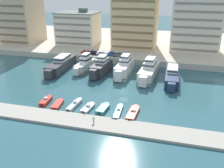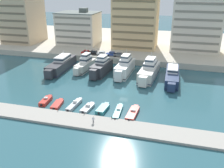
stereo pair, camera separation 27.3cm
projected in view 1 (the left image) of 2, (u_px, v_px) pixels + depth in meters
name	position (u px, v px, depth m)	size (l,w,h in m)	color
ground_plane	(124.00, 92.00, 76.26)	(400.00, 400.00, 0.00)	#2D5B66
quay_promenade	(149.00, 44.00, 131.47)	(180.00, 70.00, 2.36)	beige
pier_dock	(105.00, 125.00, 58.17)	(120.00, 6.26, 0.55)	#A8A399
yacht_charcoal_far_left	(61.00, 65.00, 94.77)	(5.33, 21.93, 7.04)	#333338
yacht_ivory_left	(85.00, 64.00, 94.59)	(4.85, 14.90, 8.12)	silver
yacht_charcoal_mid_left	(101.00, 67.00, 90.33)	(5.50, 15.43, 8.50)	#333338
yacht_white_center_left	(125.00, 67.00, 89.99)	(4.95, 17.50, 8.89)	white
yacht_ivory_center	(149.00, 71.00, 87.05)	(6.15, 20.13, 8.64)	silver
yacht_navy_center_right	(172.00, 76.00, 84.49)	(4.74, 21.24, 6.32)	navy
motorboat_red_far_left	(46.00, 101.00, 69.44)	(2.34, 6.35, 1.48)	red
motorboat_red_left	(58.00, 104.00, 67.61)	(2.63, 6.30, 0.86)	red
motorboat_grey_mid_left	(75.00, 105.00, 67.30)	(2.01, 8.08, 1.47)	#9EA3A8
motorboat_grey_center_left	(88.00, 108.00, 65.81)	(2.54, 6.29, 1.27)	#9EA3A8
motorboat_teal_center	(103.00, 109.00, 65.21)	(2.62, 6.25, 0.93)	teal
motorboat_teal_center_right	(118.00, 112.00, 63.78)	(2.02, 8.46, 1.15)	teal
motorboat_red_mid_right	(133.00, 113.00, 63.08)	(2.53, 8.31, 1.25)	red
car_red_far_left	(86.00, 52.00, 107.41)	(4.10, 1.92, 1.80)	red
car_black_left	(94.00, 52.00, 107.24)	(4.10, 1.93, 1.80)	black
car_silver_mid_left	(102.00, 53.00, 105.59)	(4.16, 2.03, 1.80)	#B7BCC1
car_blue_center_left	(111.00, 54.00, 105.08)	(4.13, 1.98, 1.80)	#28428E
car_grey_center	(119.00, 54.00, 103.95)	(4.11, 1.95, 1.80)	slate
apartment_block_far_left	(21.00, 15.00, 125.93)	(16.97, 18.29, 29.57)	#C6AD89
apartment_block_left	(78.00, 28.00, 124.67)	(19.75, 15.54, 17.45)	silver
apartment_block_mid_left	(135.00, 22.00, 115.59)	(20.22, 15.44, 25.64)	#E0BC84
apartment_block_center_left	(196.00, 25.00, 109.56)	(21.20, 12.40, 24.90)	silver
pedestrian_near_edge	(94.00, 119.00, 58.22)	(0.59, 0.33, 1.58)	#4C515B
bollard_west	(58.00, 110.00, 63.74)	(0.20, 0.20, 0.61)	#2D2D33
bollard_west_mid	(84.00, 113.00, 62.02)	(0.20, 0.20, 0.61)	#2D2D33
bollard_east_mid	(112.00, 117.00, 60.30)	(0.20, 0.20, 0.61)	#2D2D33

